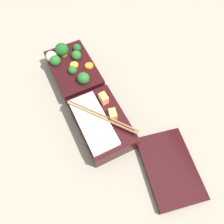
% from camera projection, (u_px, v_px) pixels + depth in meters
% --- Properties ---
extents(ground_plane, '(3.00, 3.00, 0.00)m').
position_uv_depth(ground_plane, '(87.00, 99.00, 0.68)').
color(ground_plane, gray).
extents(bento_tray_vegetable, '(0.20, 0.13, 0.08)m').
position_uv_depth(bento_tray_vegetable, '(72.00, 69.00, 0.70)').
color(bento_tray_vegetable, black).
rests_on(bento_tray_vegetable, ground_plane).
extents(bento_tray_rice, '(0.20, 0.14, 0.08)m').
position_uv_depth(bento_tray_rice, '(102.00, 123.00, 0.61)').
color(bento_tray_rice, black).
rests_on(bento_tray_rice, ground_plane).
extents(bento_lid, '(0.22, 0.16, 0.02)m').
position_uv_depth(bento_lid, '(170.00, 168.00, 0.57)').
color(bento_lid, black).
rests_on(bento_lid, ground_plane).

